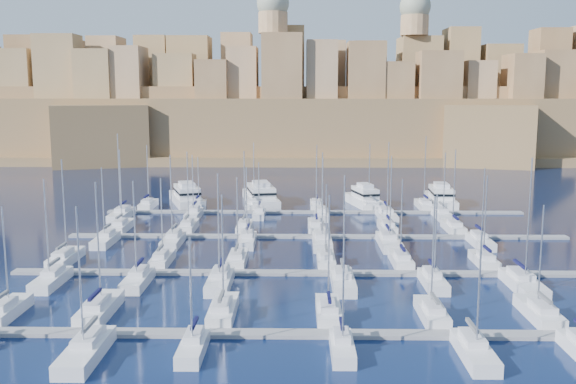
{
  "coord_description": "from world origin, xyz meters",
  "views": [
    {
      "loc": [
        -3.27,
        -95.81,
        24.53
      ],
      "look_at": [
        -4.91,
        6.0,
        8.43
      ],
      "focal_mm": 40.0,
      "sensor_mm": 36.0,
      "label": 1
    }
  ],
  "objects_px": {
    "sailboat_4": "(432,312)",
    "motor_yacht_a": "(187,196)",
    "motor_yacht_c": "(364,198)",
    "motor_yacht_b": "(261,196)",
    "motor_yacht_d": "(441,197)",
    "sailboat_2": "(223,310)",
    "sailboat_0": "(7,310)"
  },
  "relations": [
    {
      "from": "sailboat_2",
      "to": "motor_yacht_d",
      "type": "bearing_deg",
      "value": 60.81
    },
    {
      "from": "motor_yacht_c",
      "to": "motor_yacht_d",
      "type": "relative_size",
      "value": 0.89
    },
    {
      "from": "sailboat_2",
      "to": "motor_yacht_b",
      "type": "xyz_separation_m",
      "value": [
        0.0,
        71.53,
        0.98
      ]
    },
    {
      "from": "sailboat_0",
      "to": "motor_yacht_c",
      "type": "xyz_separation_m",
      "value": [
        46.19,
        69.25,
        1.0
      ]
    },
    {
      "from": "sailboat_4",
      "to": "motor_yacht_d",
      "type": "relative_size",
      "value": 0.82
    },
    {
      "from": "sailboat_0",
      "to": "motor_yacht_d",
      "type": "relative_size",
      "value": 0.75
    },
    {
      "from": "motor_yacht_b",
      "to": "motor_yacht_d",
      "type": "relative_size",
      "value": 1.22
    },
    {
      "from": "sailboat_4",
      "to": "motor_yacht_a",
      "type": "distance_m",
      "value": 80.82
    },
    {
      "from": "sailboat_4",
      "to": "motor_yacht_c",
      "type": "relative_size",
      "value": 0.93
    },
    {
      "from": "sailboat_2",
      "to": "motor_yacht_d",
      "type": "xyz_separation_m",
      "value": [
        39.09,
        69.98,
        0.98
      ]
    },
    {
      "from": "motor_yacht_b",
      "to": "motor_yacht_c",
      "type": "bearing_deg",
      "value": -6.7
    },
    {
      "from": "sailboat_4",
      "to": "motor_yacht_a",
      "type": "relative_size",
      "value": 0.75
    },
    {
      "from": "sailboat_2",
      "to": "motor_yacht_c",
      "type": "xyz_separation_m",
      "value": [
        22.45,
        68.89,
        0.98
      ]
    },
    {
      "from": "sailboat_0",
      "to": "sailboat_4",
      "type": "height_order",
      "value": "sailboat_4"
    },
    {
      "from": "motor_yacht_c",
      "to": "motor_yacht_b",
      "type": "bearing_deg",
      "value": 173.3
    },
    {
      "from": "sailboat_4",
      "to": "sailboat_2",
      "type": "bearing_deg",
      "value": 179.19
    },
    {
      "from": "sailboat_4",
      "to": "motor_yacht_c",
      "type": "distance_m",
      "value": 69.22
    },
    {
      "from": "sailboat_4",
      "to": "motor_yacht_a",
      "type": "xyz_separation_m",
      "value": [
        -38.94,
        70.81,
        0.99
      ]
    },
    {
      "from": "sailboat_4",
      "to": "sailboat_0",
      "type": "bearing_deg",
      "value": -179.96
    },
    {
      "from": "sailboat_0",
      "to": "sailboat_2",
      "type": "relative_size",
      "value": 0.91
    },
    {
      "from": "motor_yacht_a",
      "to": "motor_yacht_d",
      "type": "height_order",
      "value": "same"
    },
    {
      "from": "motor_yacht_b",
      "to": "motor_yacht_d",
      "type": "distance_m",
      "value": 39.12
    },
    {
      "from": "sailboat_0",
      "to": "motor_yacht_a",
      "type": "relative_size",
      "value": 0.68
    },
    {
      "from": "motor_yacht_c",
      "to": "motor_yacht_d",
      "type": "distance_m",
      "value": 16.68
    },
    {
      "from": "motor_yacht_b",
      "to": "motor_yacht_a",
      "type": "bearing_deg",
      "value": -176.31
    },
    {
      "from": "sailboat_4",
      "to": "motor_yacht_a",
      "type": "height_order",
      "value": "sailboat_4"
    },
    {
      "from": "sailboat_2",
      "to": "motor_yacht_a",
      "type": "relative_size",
      "value": 0.75
    },
    {
      "from": "sailboat_0",
      "to": "motor_yacht_a",
      "type": "distance_m",
      "value": 71.26
    },
    {
      "from": "sailboat_4",
      "to": "motor_yacht_c",
      "type": "bearing_deg",
      "value": 90.3
    },
    {
      "from": "sailboat_4",
      "to": "motor_yacht_d",
      "type": "height_order",
      "value": "sailboat_4"
    },
    {
      "from": "motor_yacht_d",
      "to": "motor_yacht_b",
      "type": "bearing_deg",
      "value": 177.73
    },
    {
      "from": "sailboat_4",
      "to": "motor_yacht_c",
      "type": "xyz_separation_m",
      "value": [
        -0.36,
        69.21,
        0.99
      ]
    }
  ]
}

